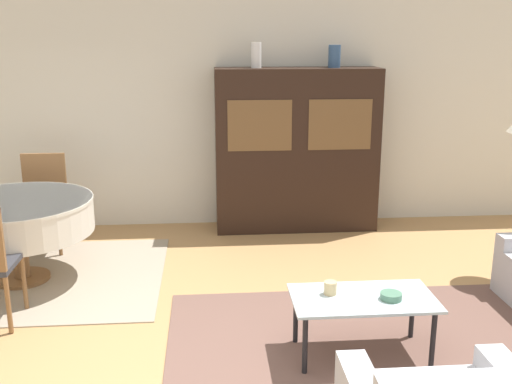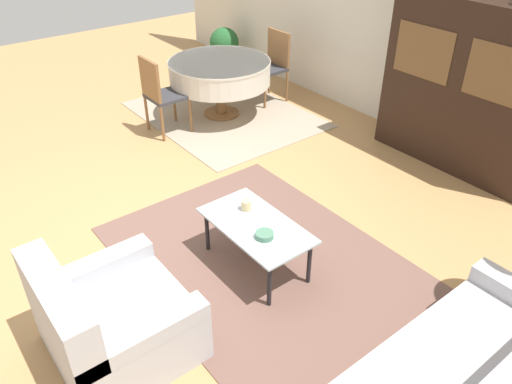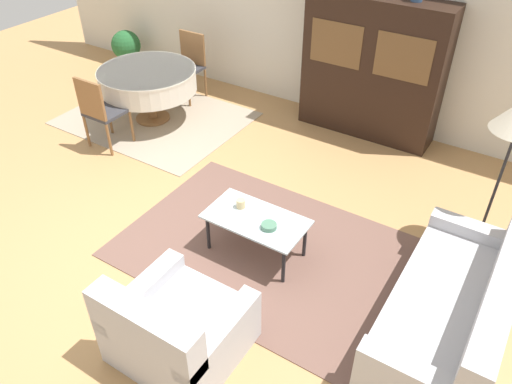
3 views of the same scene
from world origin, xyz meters
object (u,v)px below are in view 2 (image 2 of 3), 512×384
(cup, at_px, (246,205))
(potted_plant, at_px, (224,44))
(coffee_table, at_px, (256,229))
(dining_table, at_px, (220,72))
(armchair, at_px, (111,322))
(display_cabinet, at_px, (466,87))
(bowl, at_px, (264,235))
(dining_chair_near, at_px, (160,92))
(dining_chair_far, at_px, (272,62))

(cup, bearing_deg, potted_plant, 147.29)
(coffee_table, bearing_deg, dining_table, 150.78)
(coffee_table, xyz_separation_m, cup, (-0.21, 0.06, 0.09))
(armchair, height_order, display_cabinet, display_cabinet)
(coffee_table, xyz_separation_m, bowl, (0.18, -0.05, 0.07))
(coffee_table, bearing_deg, potted_plant, 147.99)
(dining_chair_near, distance_m, potted_plant, 2.60)
(dining_table, bearing_deg, dining_chair_near, -90.00)
(cup, bearing_deg, armchair, -77.18)
(cup, distance_m, potted_plant, 4.87)
(display_cabinet, relative_size, dining_chair_far, 1.87)
(dining_table, height_order, dining_chair_near, dining_chair_near)
(cup, height_order, potted_plant, potted_plant)
(cup, relative_size, bowl, 0.62)
(dining_chair_far, height_order, potted_plant, dining_chair_far)
(dining_chair_far, bearing_deg, display_cabinet, -170.80)
(display_cabinet, height_order, dining_chair_near, display_cabinet)
(dining_table, height_order, dining_chair_far, dining_chair_far)
(armchair, bearing_deg, dining_chair_near, 145.26)
(dining_table, relative_size, dining_chair_near, 1.38)
(potted_plant, bearing_deg, display_cabinet, 2.03)
(dining_table, relative_size, bowl, 9.20)
(display_cabinet, xyz_separation_m, dining_chair_far, (-2.68, -0.43, -0.35))
(dining_chair_near, bearing_deg, display_cabinet, 39.51)
(bowl, bearing_deg, dining_table, 151.46)
(armchair, bearing_deg, coffee_table, 94.37)
(dining_table, bearing_deg, display_cabinet, 26.26)
(armchair, relative_size, coffee_table, 0.96)
(dining_table, xyz_separation_m, potted_plant, (-1.59, 1.17, -0.23))
(cup, bearing_deg, bowl, -16.69)
(coffee_table, distance_m, potted_plant, 5.08)
(display_cabinet, bearing_deg, armchair, -88.04)
(dining_chair_far, distance_m, potted_plant, 1.62)
(armchair, xyz_separation_m, coffee_table, (-0.10, 1.32, 0.10))
(potted_plant, bearing_deg, dining_chair_near, -52.37)
(coffee_table, distance_m, cup, 0.24)
(dining_chair_far, xyz_separation_m, potted_plant, (-1.59, 0.28, -0.18))
(armchair, xyz_separation_m, potted_plant, (-4.41, 4.01, 0.09))
(dining_chair_far, relative_size, potted_plant, 1.48)
(coffee_table, height_order, bowl, bowl)
(dining_chair_far, relative_size, cup, 10.65)
(coffee_table, height_order, cup, cup)
(armchair, distance_m, bowl, 1.28)
(potted_plant, bearing_deg, armchair, -42.32)
(coffee_table, bearing_deg, armchair, -85.63)
(cup, xyz_separation_m, bowl, (0.39, -0.12, -0.02))
(coffee_table, xyz_separation_m, potted_plant, (-4.31, 2.69, -0.01))
(dining_chair_near, bearing_deg, dining_chair_far, 90.00)
(coffee_table, height_order, display_cabinet, display_cabinet)
(coffee_table, relative_size, dining_chair_near, 1.01)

